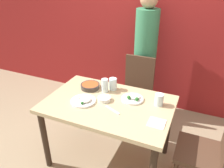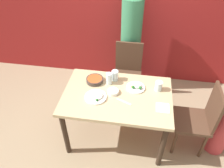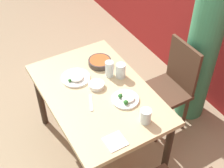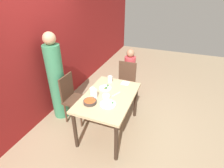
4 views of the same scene
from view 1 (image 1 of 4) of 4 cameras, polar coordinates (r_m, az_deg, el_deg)
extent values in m
plane|color=#998466|center=(2.58, -0.85, -18.74)|extent=(10.00, 10.00, 0.00)
cube|color=maroon|center=(3.11, 9.86, 17.67)|extent=(10.00, 0.06, 2.70)
cube|color=tan|center=(2.12, -0.98, -5.32)|extent=(1.22, 0.80, 0.04)
cylinder|color=#332319|center=(2.37, -17.10, -13.77)|extent=(0.06, 0.06, 0.70)
cylinder|color=#332319|center=(2.80, -8.35, -5.61)|extent=(0.06, 0.06, 0.70)
cylinder|color=#332319|center=(2.49, 14.35, -11.12)|extent=(0.06, 0.06, 0.70)
cube|color=#4C3323|center=(2.78, 5.81, -3.34)|extent=(0.40, 0.40, 0.04)
cube|color=#4C3323|center=(2.82, 7.24, 2.81)|extent=(0.38, 0.03, 0.46)
cylinder|color=#4C3323|center=(2.83, 1.31, -8.26)|extent=(0.04, 0.04, 0.42)
cylinder|color=#4C3323|center=(2.75, 7.78, -9.81)|extent=(0.04, 0.04, 0.42)
cylinder|color=#4C3323|center=(3.08, 3.67, -4.94)|extent=(0.04, 0.04, 0.42)
cylinder|color=#4C3323|center=(3.01, 9.60, -6.24)|extent=(0.04, 0.04, 0.42)
cube|color=#4C3323|center=(2.16, 21.80, -16.15)|extent=(0.40, 0.40, 0.04)
cylinder|color=#4C3323|center=(2.44, 17.12, -16.81)|extent=(0.04, 0.04, 0.42)
cylinder|color=#4C3323|center=(2.46, 25.08, -18.19)|extent=(0.04, 0.04, 0.42)
cylinder|color=#387F56|center=(2.99, 8.43, 4.93)|extent=(0.30, 0.30, 1.46)
cylinder|color=#3D332D|center=(2.36, -5.70, -0.56)|extent=(0.20, 0.20, 0.05)
cylinder|color=#BC5123|center=(2.35, -5.72, -0.10)|extent=(0.18, 0.18, 0.01)
cylinder|color=white|center=(2.14, -7.53, -4.40)|extent=(0.24, 0.24, 0.02)
ellipsoid|color=white|center=(2.11, -7.02, -4.03)|extent=(0.11, 0.11, 0.03)
sphere|color=#2D702D|center=(2.07, -7.81, -4.93)|extent=(0.03, 0.03, 0.03)
cone|color=orange|center=(2.14, -8.51, -3.68)|extent=(0.02, 0.02, 0.03)
cone|color=orange|center=(2.15, -6.35, -3.48)|extent=(0.02, 0.02, 0.03)
cone|color=orange|center=(2.10, -8.04, -4.50)|extent=(0.02, 0.02, 0.02)
cylinder|color=white|center=(2.16, 5.35, -3.90)|extent=(0.22, 0.22, 0.02)
ellipsoid|color=white|center=(2.16, 5.96, -3.31)|extent=(0.10, 0.10, 0.02)
cone|color=orange|center=(2.17, 4.85, -3.03)|extent=(0.02, 0.02, 0.03)
sphere|color=#2D702D|center=(2.13, 4.41, -3.48)|extent=(0.04, 0.04, 0.04)
cone|color=orange|center=(2.15, 4.17, -3.23)|extent=(0.02, 0.02, 0.03)
sphere|color=#2D702D|center=(2.11, 6.51, -3.91)|extent=(0.04, 0.04, 0.04)
cylinder|color=white|center=(2.14, -2.03, -3.87)|extent=(0.13, 0.13, 0.04)
cylinder|color=white|center=(2.13, -2.04, -3.52)|extent=(0.11, 0.11, 0.01)
cylinder|color=silver|center=(2.09, 12.20, -4.03)|extent=(0.08, 0.08, 0.12)
cylinder|color=silver|center=(2.26, -1.90, -0.36)|extent=(0.07, 0.07, 0.14)
cylinder|color=silver|center=(2.31, 0.23, 0.00)|extent=(0.08, 0.08, 0.13)
cube|color=white|center=(1.89, 11.58, -9.95)|extent=(0.14, 0.14, 0.01)
cube|color=silver|center=(2.00, 0.13, -6.78)|extent=(0.17, 0.09, 0.01)
camera|label=2|loc=(0.78, -109.85, 41.31)|focal=35.00mm
camera|label=3|loc=(1.34, 86.99, 32.30)|focal=50.00mm
camera|label=4|loc=(3.07, -60.06, 23.66)|focal=28.00mm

